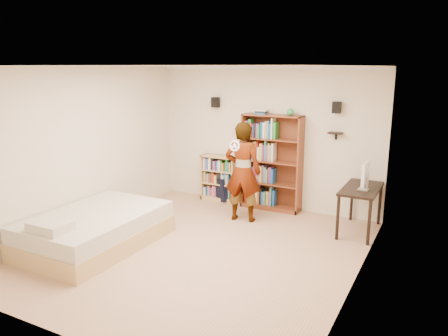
# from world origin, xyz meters

# --- Properties ---
(ground) EXTENTS (4.50, 5.00, 0.01)m
(ground) POSITION_xyz_m (0.00, 0.00, 0.00)
(ground) COLOR tan
(ground) RESTS_ON ground
(room_shell) EXTENTS (4.52, 5.02, 2.71)m
(room_shell) POSITION_xyz_m (0.00, 0.00, 1.76)
(room_shell) COLOR beige
(room_shell) RESTS_ON ground
(crown_molding) EXTENTS (4.50, 5.00, 0.06)m
(crown_molding) POSITION_xyz_m (0.00, 0.00, 2.67)
(crown_molding) COLOR white
(crown_molding) RESTS_ON room_shell
(speaker_left) EXTENTS (0.14, 0.12, 0.20)m
(speaker_left) POSITION_xyz_m (-1.05, 2.40, 2.00)
(speaker_left) COLOR black
(speaker_left) RESTS_ON room_shell
(speaker_right) EXTENTS (0.14, 0.12, 0.20)m
(speaker_right) POSITION_xyz_m (1.35, 2.40, 2.00)
(speaker_right) COLOR black
(speaker_right) RESTS_ON room_shell
(wall_shelf) EXTENTS (0.25, 0.16, 0.02)m
(wall_shelf) POSITION_xyz_m (1.35, 2.41, 1.55)
(wall_shelf) COLOR black
(wall_shelf) RESTS_ON room_shell
(tall_bookshelf) EXTENTS (1.15, 0.34, 1.82)m
(tall_bookshelf) POSITION_xyz_m (0.20, 2.33, 0.91)
(tall_bookshelf) COLOR brown
(tall_bookshelf) RESTS_ON ground
(low_bookshelf) EXTENTS (0.74, 0.28, 0.93)m
(low_bookshelf) POSITION_xyz_m (-0.95, 2.36, 0.46)
(low_bookshelf) COLOR tan
(low_bookshelf) RESTS_ON ground
(computer_desk) EXTENTS (0.56, 1.12, 0.76)m
(computer_desk) POSITION_xyz_m (1.95, 1.89, 0.38)
(computer_desk) COLOR black
(computer_desk) RESTS_ON ground
(imac) EXTENTS (0.11, 0.47, 0.46)m
(imac) POSITION_xyz_m (2.00, 1.75, 0.99)
(imac) COLOR silver
(imac) RESTS_ON computer_desk
(daybed) EXTENTS (1.43, 2.20, 0.65)m
(daybed) POSITION_xyz_m (-1.52, -0.58, 0.32)
(daybed) COLOR beige
(daybed) RESTS_ON ground
(person) EXTENTS (0.71, 0.53, 1.78)m
(person) POSITION_xyz_m (-0.01, 1.50, 0.89)
(person) COLOR black
(person) RESTS_ON ground
(wii_wheel) EXTENTS (0.19, 0.07, 0.19)m
(wii_wheel) POSITION_xyz_m (-0.01, 1.17, 1.40)
(wii_wheel) COLOR silver
(wii_wheel) RESTS_ON person
(navy_bag) EXTENTS (0.42, 0.36, 0.48)m
(navy_bag) POSITION_xyz_m (-0.87, 2.34, 0.24)
(navy_bag) COLOR black
(navy_bag) RESTS_ON ground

